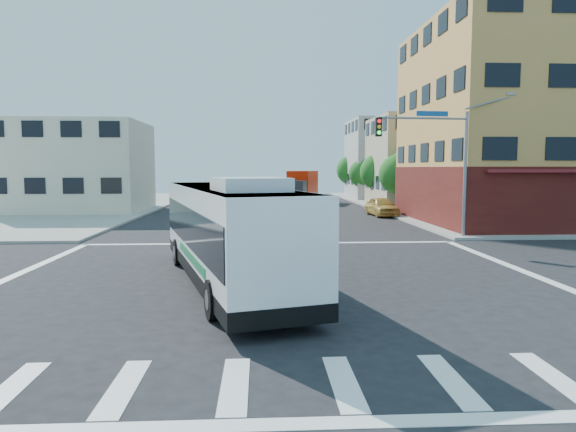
{
  "coord_description": "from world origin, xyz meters",
  "views": [
    {
      "loc": [
        -0.52,
        -17.04,
        3.94
      ],
      "look_at": [
        0.6,
        3.52,
        2.0
      ],
      "focal_mm": 32.0,
      "sensor_mm": 36.0,
      "label": 1
    }
  ],
  "objects": [
    {
      "name": "street_tree_b",
      "position": [
        11.9,
        35.92,
        3.75
      ],
      "size": [
        3.8,
        3.8,
        5.79
      ],
      "color": "#332012",
      "rests_on": "ground"
    },
    {
      "name": "corner_building_ne",
      "position": [
        19.99,
        18.48,
        5.89
      ],
      "size": [
        18.1,
        15.44,
        14.0
      ],
      "color": "#CB8E48",
      "rests_on": "ground"
    },
    {
      "name": "building_east_near",
      "position": [
        16.98,
        33.98,
        4.51
      ],
      "size": [
        12.06,
        10.06,
        9.0
      ],
      "color": "tan",
      "rests_on": "ground"
    },
    {
      "name": "street_tree_d",
      "position": [
        11.9,
        51.92,
        3.88
      ],
      "size": [
        4.0,
        4.0,
        6.03
      ],
      "color": "#332012",
      "rests_on": "ground"
    },
    {
      "name": "street_tree_c",
      "position": [
        11.9,
        43.92,
        3.46
      ],
      "size": [
        3.4,
        3.4,
        5.29
      ],
      "color": "#332012",
      "rests_on": "ground"
    },
    {
      "name": "signal_mast_ne",
      "position": [
        9.08,
        10.62,
        4.98
      ],
      "size": [
        7.91,
        1.13,
        8.07
      ],
      "color": "gray",
      "rests_on": "ground"
    },
    {
      "name": "ground",
      "position": [
        0.0,
        0.0,
        0.0
      ],
      "size": [
        120.0,
        120.0,
        0.0
      ],
      "primitive_type": "plane",
      "color": "black",
      "rests_on": "ground"
    },
    {
      "name": "street_tree_a",
      "position": [
        11.9,
        27.92,
        3.59
      ],
      "size": [
        3.6,
        3.6,
        5.53
      ],
      "color": "#332012",
      "rests_on": "ground"
    },
    {
      "name": "building_east_far",
      "position": [
        16.98,
        47.98,
        5.01
      ],
      "size": [
        12.06,
        10.06,
        10.0
      ],
      "color": "#A2A29D",
      "rests_on": "ground"
    },
    {
      "name": "building_west",
      "position": [
        -17.02,
        29.98,
        4.01
      ],
      "size": [
        12.06,
        10.06,
        8.0
      ],
      "color": "beige",
      "rests_on": "ground"
    },
    {
      "name": "box_truck",
      "position": [
        4.01,
        39.8,
        1.74
      ],
      "size": [
        4.61,
        8.28,
        3.58
      ],
      "rotation": [
        0.0,
        0.0,
        -0.31
      ],
      "color": "black",
      "rests_on": "ground"
    },
    {
      "name": "parked_car",
      "position": [
        9.41,
        24.29,
        0.78
      ],
      "size": [
        2.16,
        4.72,
        1.57
      ],
      "primitive_type": "imported",
      "rotation": [
        0.0,
        0.0,
        0.07
      ],
      "color": "gold",
      "rests_on": "ground"
    },
    {
      "name": "transit_bus",
      "position": [
        -1.61,
        0.17,
        1.79
      ],
      "size": [
        5.83,
        12.64,
        3.67
      ],
      "rotation": [
        0.0,
        0.0,
        0.27
      ],
      "color": "black",
      "rests_on": "ground"
    }
  ]
}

